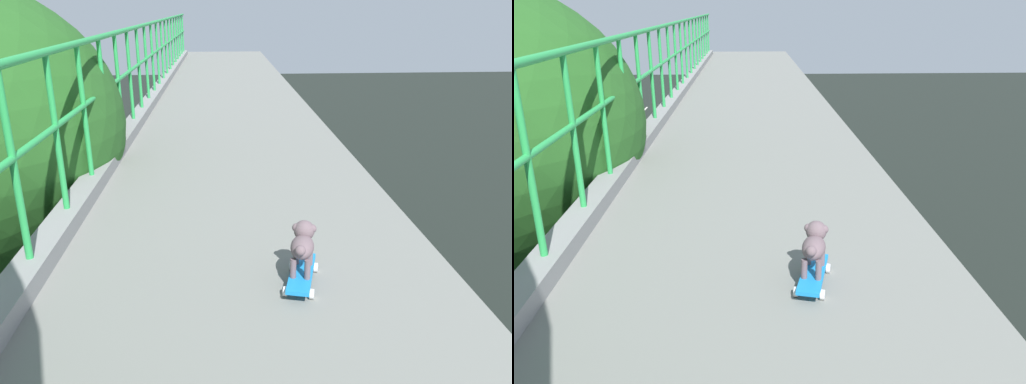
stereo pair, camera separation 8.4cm
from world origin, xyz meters
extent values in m
cylinder|color=green|center=(-0.25, 2.37, 6.84)|extent=(0.04, 0.04, 1.13)
cylinder|color=green|center=(-0.25, 3.16, 6.84)|extent=(0.04, 0.04, 1.13)
cylinder|color=green|center=(-0.25, 3.95, 6.84)|extent=(0.04, 0.04, 1.13)
cylinder|color=green|center=(-0.25, 4.74, 6.84)|extent=(0.04, 0.04, 1.13)
cylinder|color=green|center=(-0.25, 5.53, 6.84)|extent=(0.04, 0.04, 1.13)
cylinder|color=green|center=(-0.25, 6.32, 6.84)|extent=(0.04, 0.04, 1.13)
cylinder|color=green|center=(-0.25, 7.11, 6.84)|extent=(0.04, 0.04, 1.13)
cylinder|color=green|center=(-0.25, 7.90, 6.84)|extent=(0.04, 0.04, 1.13)
cylinder|color=green|center=(-0.25, 8.69, 6.84)|extent=(0.04, 0.04, 1.13)
cylinder|color=green|center=(-0.25, 9.48, 6.84)|extent=(0.04, 0.04, 1.13)
cylinder|color=green|center=(-0.25, 10.27, 6.84)|extent=(0.04, 0.04, 1.13)
cylinder|color=green|center=(-0.25, 11.06, 6.84)|extent=(0.04, 0.04, 1.13)
cylinder|color=green|center=(-0.25, 11.85, 6.84)|extent=(0.04, 0.04, 1.13)
cylinder|color=green|center=(-0.25, 12.64, 6.84)|extent=(0.04, 0.04, 1.13)
cylinder|color=green|center=(-0.25, 13.43, 6.84)|extent=(0.04, 0.04, 1.13)
cylinder|color=green|center=(-0.25, 14.23, 6.84)|extent=(0.04, 0.04, 1.13)
cylinder|color=green|center=(-0.25, 15.02, 6.84)|extent=(0.04, 0.04, 1.13)
cylinder|color=green|center=(-0.25, 15.81, 6.84)|extent=(0.04, 0.04, 1.13)
cylinder|color=green|center=(-0.25, 16.60, 6.84)|extent=(0.04, 0.04, 1.13)
cylinder|color=black|center=(-8.09, 20.17, 0.48)|extent=(0.28, 0.96, 0.96)
cube|color=#197FD0|center=(1.37, 2.18, 6.22)|extent=(0.25, 0.49, 0.02)
cylinder|color=silver|center=(1.49, 2.31, 6.18)|extent=(0.04, 0.06, 0.06)
cylinder|color=silver|center=(1.34, 2.34, 6.18)|extent=(0.04, 0.06, 0.06)
cylinder|color=silver|center=(1.41, 2.01, 6.18)|extent=(0.04, 0.06, 0.06)
cylinder|color=silver|center=(1.26, 2.05, 6.18)|extent=(0.04, 0.06, 0.06)
cylinder|color=#68545B|center=(1.44, 2.25, 6.29)|extent=(0.04, 0.04, 0.12)
cylinder|color=#68545B|center=(1.36, 2.27, 6.29)|extent=(0.04, 0.04, 0.12)
cylinder|color=#68545B|center=(1.39, 2.09, 6.29)|extent=(0.04, 0.04, 0.12)
cylinder|color=#68545B|center=(1.31, 2.11, 6.29)|extent=(0.04, 0.04, 0.12)
ellipsoid|color=#68545B|center=(1.37, 2.18, 6.39)|extent=(0.19, 0.25, 0.12)
sphere|color=#68545B|center=(1.40, 2.27, 6.45)|extent=(0.12, 0.12, 0.12)
ellipsoid|color=#5A4555|center=(1.41, 2.33, 6.44)|extent=(0.06, 0.07, 0.04)
sphere|color=#68545B|center=(1.44, 2.26, 6.46)|extent=(0.05, 0.05, 0.05)
sphere|color=#68545B|center=(1.35, 2.29, 6.46)|extent=(0.05, 0.05, 0.05)
sphere|color=#68545B|center=(1.34, 2.07, 6.42)|extent=(0.06, 0.06, 0.06)
camera|label=1|loc=(0.92, -0.41, 7.71)|focal=35.19mm
camera|label=2|loc=(1.01, -0.41, 7.71)|focal=35.19mm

